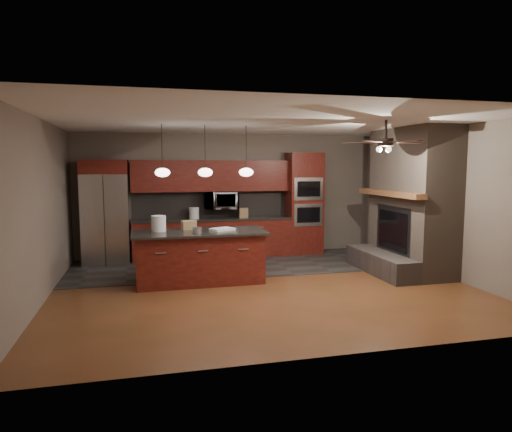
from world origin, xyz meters
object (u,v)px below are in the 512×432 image
object	(u,v)px
oven_tower	(304,203)
counter_bucket	(194,213)
paint_can	(197,230)
paint_tray	(222,229)
white_bucket	(159,223)
microwave	(221,200)
refrigerator	(106,212)
counter_box	(243,213)
kitchen_island	(200,256)
cardboard_box	(189,225)

from	to	relation	value
oven_tower	counter_bucket	xyz separation A→B (m)	(-2.60, 0.01, -0.16)
paint_can	paint_tray	distance (m)	0.56
white_bucket	counter_bucket	world-z (taller)	white_bucket
microwave	refrigerator	bearing A→B (deg)	-176.99
counter_box	refrigerator	bearing A→B (deg)	-177.26
kitchen_island	white_bucket	xyz separation A→B (m)	(-0.70, 0.17, 0.60)
kitchen_island	cardboard_box	distance (m)	0.63
refrigerator	paint_tray	world-z (taller)	refrigerator
white_bucket	oven_tower	bearing A→B (deg)	29.67
white_bucket	paint_can	size ratio (longest dim) A/B	1.79
white_bucket	counter_box	world-z (taller)	white_bucket
microwave	cardboard_box	world-z (taller)	microwave
kitchen_island	paint_tray	bearing A→B (deg)	2.65
kitchen_island	counter_bucket	distance (m)	2.21
kitchen_island	counter_box	distance (m)	2.49
refrigerator	counter_bucket	size ratio (longest dim) A/B	8.70
kitchen_island	white_bucket	distance (m)	0.93
oven_tower	paint_can	world-z (taller)	oven_tower
kitchen_island	paint_tray	world-z (taller)	paint_tray
paint_tray	counter_box	xyz separation A→B (m)	(0.84, 2.06, 0.07)
counter_bucket	paint_tray	bearing A→B (deg)	-82.54
oven_tower	paint_tray	world-z (taller)	oven_tower
refrigerator	paint_can	distance (m)	2.84
white_bucket	counter_box	size ratio (longest dim) A/B	1.26
microwave	paint_can	world-z (taller)	microwave
microwave	kitchen_island	world-z (taller)	microwave
paint_tray	refrigerator	bearing A→B (deg)	111.91
paint_can	counter_bucket	world-z (taller)	counter_bucket
kitchen_island	counter_bucket	bearing A→B (deg)	85.80
microwave	refrigerator	size ratio (longest dim) A/B	0.33
microwave	white_bucket	size ratio (longest dim) A/B	2.62
oven_tower	cardboard_box	size ratio (longest dim) A/B	9.50
cardboard_box	counter_box	distance (m)	2.28
oven_tower	kitchen_island	size ratio (longest dim) A/B	1.01
refrigerator	kitchen_island	size ratio (longest dim) A/B	0.93
microwave	refrigerator	distance (m)	2.51
kitchen_island	microwave	bearing A→B (deg)	70.36
paint_can	cardboard_box	bearing A→B (deg)	98.86
kitchen_island	paint_can	xyz separation A→B (m)	(-0.07, -0.25, 0.51)
paint_can	cardboard_box	size ratio (longest dim) A/B	0.62
oven_tower	counter_bucket	bearing A→B (deg)	179.84
kitchen_island	white_bucket	size ratio (longest dim) A/B	8.43
kitchen_island	paint_can	size ratio (longest dim) A/B	15.08
refrigerator	kitchen_island	world-z (taller)	refrigerator
refrigerator	cardboard_box	distance (m)	2.37
white_bucket	kitchen_island	bearing A→B (deg)	-13.42
white_bucket	paint_tray	size ratio (longest dim) A/B	0.71
oven_tower	paint_tray	xyz separation A→B (m)	(-2.32, -2.10, -0.25)
cardboard_box	counter_bucket	distance (m)	1.87
oven_tower	cardboard_box	world-z (taller)	oven_tower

